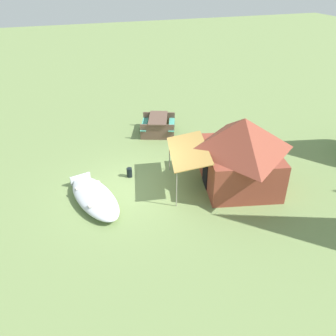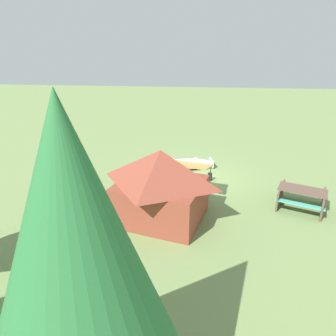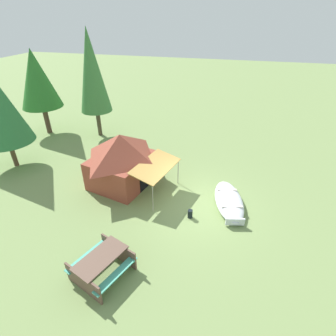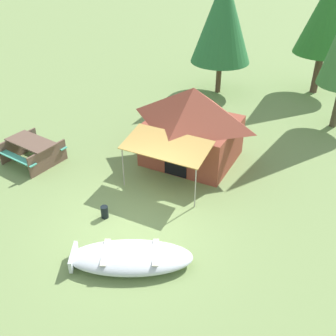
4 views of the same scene
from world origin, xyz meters
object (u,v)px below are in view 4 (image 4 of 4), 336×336
canvas_cabin_tent (192,124)px  picnic_table (32,149)px  pine_tree_far_center (223,18)px  pine_tree_back_left (330,12)px  beached_rowboat (130,257)px  cooler_box (213,170)px  fuel_can (105,212)px

canvas_cabin_tent → picnic_table: canvas_cabin_tent is taller
picnic_table → pine_tree_far_center: (5.17, 7.78, 2.85)m
pine_tree_back_left → beached_rowboat: bearing=-111.5°
canvas_cabin_tent → pine_tree_back_left: bearing=59.0°
canvas_cabin_tent → pine_tree_far_center: 6.66m
cooler_box → pine_tree_far_center: 7.90m
beached_rowboat → fuel_can: beached_rowboat is taller
pine_tree_back_left → pine_tree_far_center: pine_tree_back_left is taller
pine_tree_far_center → cooler_box: bearing=-83.5°
pine_tree_back_left → pine_tree_far_center: bearing=-166.3°
fuel_can → pine_tree_far_center: bearing=79.9°
canvas_cabin_tent → fuel_can: canvas_cabin_tent is taller
canvas_cabin_tent → picnic_table: size_ratio=2.05×
picnic_table → cooler_box: size_ratio=4.14×
fuel_can → pine_tree_back_left: (6.18, 11.06, 3.42)m
picnic_table → fuel_can: (3.40, -2.20, -0.31)m
picnic_table → pine_tree_back_left: 13.42m
cooler_box → pine_tree_far_center: bearing=96.5°
canvas_cabin_tent → picnic_table: 5.38m
canvas_cabin_tent → fuel_can: size_ratio=12.03×
fuel_can → pine_tree_back_left: 13.13m
beached_rowboat → pine_tree_far_center: bearing=87.3°
pine_tree_far_center → picnic_table: bearing=-123.6°
fuel_can → pine_tree_far_center: (1.77, 9.99, 3.15)m
beached_rowboat → fuel_can: bearing=129.8°
fuel_can → pine_tree_back_left: bearing=60.8°
beached_rowboat → pine_tree_far_center: size_ratio=0.60×
picnic_table → canvas_cabin_tent: bearing=15.6°
beached_rowboat → canvas_cabin_tent: size_ratio=0.72×
pine_tree_back_left → pine_tree_far_center: (-4.41, -1.08, -0.27)m
cooler_box → pine_tree_back_left: bearing=66.5°
canvas_cabin_tent → pine_tree_back_left: (4.47, 7.43, 2.28)m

